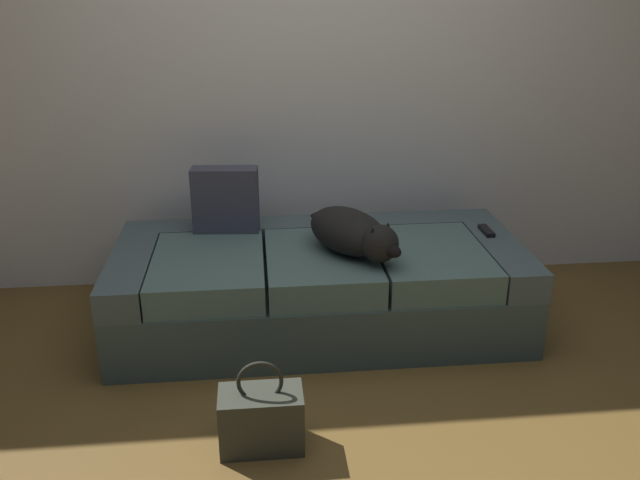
# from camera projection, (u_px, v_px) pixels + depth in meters

# --- Properties ---
(ground_plane) EXTENTS (10.00, 10.00, 0.00)m
(ground_plane) POSITION_uv_depth(u_px,v_px,m) (345.00, 450.00, 2.56)
(ground_plane) COLOR brown
(back_wall) EXTENTS (6.40, 0.10, 2.80)m
(back_wall) POSITION_uv_depth(u_px,v_px,m) (307.00, 35.00, 3.57)
(back_wall) COLOR silver
(back_wall) RESTS_ON ground
(couch) EXTENTS (2.04, 0.92, 0.44)m
(couch) POSITION_uv_depth(u_px,v_px,m) (319.00, 286.00, 3.40)
(couch) COLOR #3E504D
(couch) RESTS_ON ground
(dog_dark) EXTENTS (0.48, 0.58, 0.21)m
(dog_dark) POSITION_uv_depth(u_px,v_px,m) (353.00, 233.00, 3.18)
(dog_dark) COLOR black
(dog_dark) RESTS_ON couch
(tv_remote) EXTENTS (0.05, 0.15, 0.02)m
(tv_remote) POSITION_uv_depth(u_px,v_px,m) (486.00, 231.00, 3.47)
(tv_remote) COLOR black
(tv_remote) RESTS_ON couch
(throw_pillow) EXTENTS (0.35, 0.15, 0.34)m
(throw_pillow) POSITION_uv_depth(u_px,v_px,m) (226.00, 200.00, 3.45)
(throw_pillow) COLOR #3D3E4D
(throw_pillow) RESTS_ON couch
(handbag) EXTENTS (0.32, 0.18, 0.38)m
(handbag) POSITION_uv_depth(u_px,v_px,m) (261.00, 418.00, 2.54)
(handbag) COLOR #37392E
(handbag) RESTS_ON ground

